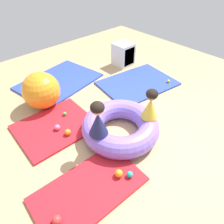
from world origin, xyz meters
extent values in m
plane|color=tan|center=(0.00, 0.00, 0.00)|extent=(8.00, 8.00, 0.00)
cube|color=red|center=(-0.77, 0.83, 0.02)|extent=(1.29, 1.10, 0.04)
cube|color=red|center=(-1.06, -0.50, 0.02)|extent=(1.46, 0.87, 0.04)
cube|color=#2D47B7|center=(1.33, 0.80, 0.02)|extent=(1.75, 1.37, 0.04)
cube|color=#2D47B7|center=(0.08, 2.07, 0.02)|extent=(1.88, 1.52, 0.04)
torus|color=#8466E0|center=(-0.05, -0.05, 0.17)|extent=(1.26, 1.26, 0.34)
cone|color=navy|center=(-0.51, -0.05, 0.53)|extent=(0.37, 0.37, 0.37)
sphere|color=#DBAD89|center=(-0.51, -0.05, 0.79)|extent=(0.18, 0.18, 0.18)
ellipsoid|color=black|center=(-0.51, -0.05, 0.81)|extent=(0.20, 0.20, 0.16)
cone|color=yellow|center=(0.31, -0.32, 0.51)|extent=(0.36, 0.36, 0.34)
sphere|color=#936647|center=(0.31, -0.32, 0.76)|extent=(0.17, 0.17, 0.17)
ellipsoid|color=black|center=(0.31, -0.32, 0.78)|extent=(0.18, 0.18, 0.14)
sphere|color=orange|center=(-0.72, 0.49, 0.09)|extent=(0.10, 0.10, 0.10)
sphere|color=blue|center=(-0.54, 1.59, 0.08)|extent=(0.08, 0.08, 0.08)
sphere|color=red|center=(-1.58, -0.59, 0.09)|extent=(0.11, 0.11, 0.11)
sphere|color=yellow|center=(1.84, 0.34, 0.07)|extent=(0.07, 0.07, 0.07)
sphere|color=pink|center=(-0.78, 0.71, 0.09)|extent=(0.10, 0.10, 0.10)
sphere|color=green|center=(-0.49, 0.95, 0.07)|extent=(0.07, 0.07, 0.07)
sphere|color=teal|center=(-0.55, -0.74, 0.08)|extent=(0.09, 0.09, 0.09)
sphere|color=orange|center=(-0.65, -0.63, 0.09)|extent=(0.11, 0.11, 0.11)
sphere|color=orange|center=(-0.59, 1.51, 0.35)|extent=(0.70, 0.70, 0.70)
cube|color=silver|center=(1.78, 1.71, 0.28)|extent=(0.44, 0.44, 0.56)
cube|color=#2D2D33|center=(1.78, 1.59, 0.28)|extent=(0.34, 0.20, 0.44)
camera|label=1|loc=(-1.81, -1.75, 2.50)|focal=33.27mm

